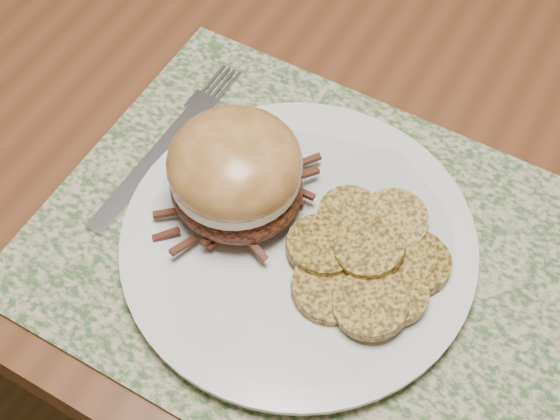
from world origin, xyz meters
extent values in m
plane|color=brown|center=(0.00, 0.00, 0.00)|extent=(3.50, 3.50, 0.00)
cube|color=brown|center=(0.00, 0.00, 0.73)|extent=(1.50, 0.90, 0.04)
cube|color=#38552C|center=(0.06, -0.26, 0.75)|extent=(0.45, 0.33, 0.00)
cylinder|color=silver|center=(0.04, -0.26, 0.76)|extent=(0.26, 0.26, 0.02)
ellipsoid|color=black|center=(-0.02, -0.25, 0.79)|extent=(0.13, 0.12, 0.04)
cylinder|color=beige|center=(-0.02, -0.25, 0.81)|extent=(0.12, 0.12, 0.01)
ellipsoid|color=#A96C37|center=(-0.02, -0.25, 0.82)|extent=(0.12, 0.12, 0.06)
cylinder|color=olive|center=(0.06, -0.22, 0.77)|extent=(0.07, 0.07, 0.01)
cylinder|color=olive|center=(0.10, -0.22, 0.78)|extent=(0.08, 0.08, 0.02)
cylinder|color=olive|center=(0.12, -0.24, 0.77)|extent=(0.08, 0.08, 0.02)
cylinder|color=olive|center=(0.06, -0.26, 0.78)|extent=(0.08, 0.08, 0.02)
cylinder|color=olive|center=(0.09, -0.25, 0.79)|extent=(0.07, 0.07, 0.02)
cylinder|color=olive|center=(0.12, -0.27, 0.78)|extent=(0.07, 0.07, 0.01)
cylinder|color=olive|center=(0.08, -0.29, 0.77)|extent=(0.08, 0.08, 0.02)
cylinder|color=olive|center=(0.11, -0.29, 0.78)|extent=(0.08, 0.08, 0.02)
cylinder|color=olive|center=(0.11, -0.24, 0.78)|extent=(0.07, 0.07, 0.01)
cube|color=#B2B1B8|center=(-0.11, -0.26, 0.76)|extent=(0.02, 0.14, 0.00)
cube|color=#B2B1B8|center=(-0.11, -0.17, 0.76)|extent=(0.02, 0.02, 0.00)
camera|label=1|loc=(0.18, -0.54, 1.28)|focal=50.00mm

